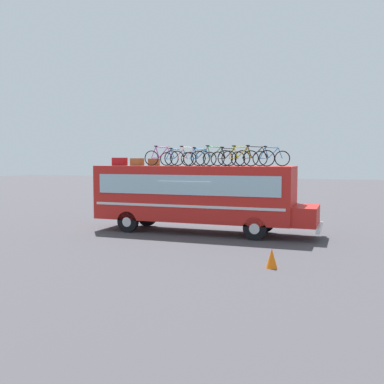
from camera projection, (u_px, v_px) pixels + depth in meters
The scene contains 15 objects.
ground_plane at pixel (193, 232), 21.13m from camera, with size 120.00×120.00×0.00m, color #423F44.
bus at pixel (197, 194), 20.94m from camera, with size 10.59×2.47×3.16m.
luggage_bag_1 at pixel (120, 162), 21.90m from camera, with size 0.64×0.45×0.39m, color maroon.
luggage_bag_2 at pixel (137, 162), 21.91m from camera, with size 0.50×0.56×0.36m, color olive.
luggage_bag_3 at pixel (154, 162), 21.87m from camera, with size 0.46×0.42×0.34m, color olive.
rooftop_bicycle_1 at pixel (161, 157), 21.17m from camera, with size 1.78×0.44×0.97m.
rooftop_bicycle_2 at pixel (177, 158), 21.28m from camera, with size 1.74×0.44×0.87m.
rooftop_bicycle_3 at pixel (187, 158), 20.64m from camera, with size 1.77×0.44×0.95m.
rooftop_bicycle_4 at pixel (200, 158), 20.32m from camera, with size 1.62×0.44×0.87m.
rooftop_bicycle_5 at pixel (214, 157), 20.48m from camera, with size 1.83×0.44×0.97m.
rooftop_bicycle_6 at pixel (228, 158), 20.05m from camera, with size 1.62×0.44×0.89m.
rooftop_bicycle_7 at pixel (240, 158), 19.69m from camera, with size 1.70×0.44×0.94m.
rooftop_bicycle_8 at pixel (254, 157), 19.53m from camera, with size 1.81×0.44×0.95m.
rooftop_bicycle_9 at pixel (271, 158), 19.98m from camera, with size 1.70×0.44×0.92m.
traffic_cone at pixel (272, 258), 14.14m from camera, with size 0.37×0.37×0.63m, color orange.
Camera 1 is at (7.00, -19.72, 3.48)m, focal length 41.47 mm.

